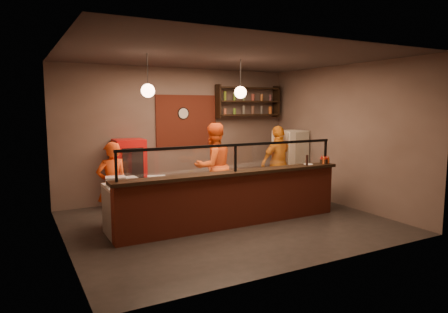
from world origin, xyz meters
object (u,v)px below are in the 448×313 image
pepper_mill (307,160)px  red_cooler (130,173)px  cook_mid (213,166)px  condiment_caddy (325,161)px  cook_left (112,185)px  cook_right (279,163)px  pizza_dough (229,175)px  fridge (290,163)px  wall_clock (183,113)px

pepper_mill → red_cooler: bearing=140.6°
cook_mid → condiment_caddy: (1.96, -1.40, 0.15)m
cook_left → cook_right: cook_right is taller
pizza_dough → pepper_mill: bearing=-19.2°
pizza_dough → pepper_mill: 1.66m
fridge → pepper_mill: bearing=-124.5°
red_cooler → pepper_mill: 3.95m
cook_left → cook_right: size_ratio=0.90×
pizza_dough → condiment_caddy: condiment_caddy is taller
cook_right → red_cooler: bearing=-23.0°
condiment_caddy → cook_left: bearing=165.4°
cook_mid → red_cooler: size_ratio=1.24×
fridge → condiment_caddy: bearing=-110.0°
cook_mid → pepper_mill: bearing=128.1°
cook_left → condiment_caddy: (4.25, -1.11, 0.30)m
pepper_mill → fridge: bearing=62.3°
cook_mid → fridge: 2.38m
cook_right → fridge: bearing=-160.6°
condiment_caddy → pepper_mill: 0.52m
red_cooler → pepper_mill: (3.04, -2.49, 0.40)m
red_cooler → pizza_dough: red_cooler is taller
cook_mid → pepper_mill: 2.04m
wall_clock → fridge: wall_clock is taller
cook_left → cook_right: (4.10, 0.33, 0.09)m
wall_clock → pepper_mill: bearing=-60.5°
fridge → cook_left: bearing=-179.5°
fridge → condiment_caddy: fridge is taller
cook_right → pepper_mill: 1.55m
cook_left → red_cooler: (0.70, 1.35, -0.04)m
wall_clock → pepper_mill: 3.35m
cook_right → fridge: size_ratio=1.09×
pepper_mill → wall_clock: bearing=119.5°
cook_left → cook_mid: size_ratio=0.85×
wall_clock → red_cooler: (-1.45, -0.31, -1.33)m
fridge → pizza_dough: size_ratio=3.15×
fridge → cook_mid: bearing=-179.3°
cook_mid → cook_right: 1.81m
wall_clock → condiment_caddy: 3.61m
cook_left → red_cooler: bearing=-125.0°
cook_right → pizza_dough: (-1.91, -0.94, 0.00)m
cook_left → condiment_caddy: bearing=157.8°
wall_clock → pepper_mill: (1.58, -2.80, -0.93)m
cook_right → fridge: (0.55, 0.27, -0.07)m
wall_clock → condiment_caddy: size_ratio=1.76×
pizza_dough → cook_right: bearing=26.2°
wall_clock → red_cooler: bearing=-167.9°
cook_mid → red_cooler: (-1.59, 1.06, -0.19)m
cook_mid → wall_clock: bearing=-91.2°
red_cooler → pizza_dough: size_ratio=2.92×
cook_right → cook_mid: bearing=-5.0°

